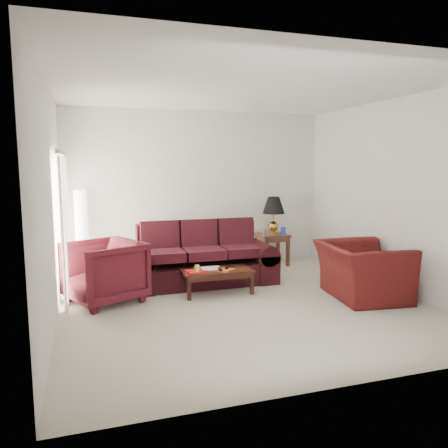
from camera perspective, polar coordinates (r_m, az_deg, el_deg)
name	(u,v)px	position (r m, az deg, el deg)	size (l,w,h in m)	color
floor	(242,304)	(6.40, 2.35, -10.37)	(5.00, 5.00, 0.00)	beige
blinds	(64,225)	(7.07, -20.20, -0.10)	(0.10, 2.00, 2.16)	silver
sofa	(202,254)	(7.33, -2.88, -3.98)	(2.43, 1.05, 0.99)	black
throw_pillow	(149,235)	(7.95, -9.79, -1.43)	(0.38, 0.11, 0.38)	black
end_table	(272,249)	(8.77, 6.31, -3.31)	(0.57, 0.57, 0.62)	#462818
table_lamp	(273,215)	(8.72, 6.48, 1.14)	(0.44, 0.44, 0.74)	gold
clock	(266,233)	(8.46, 5.54, -1.14)	(0.13, 0.04, 0.13)	silver
blue_canister	(283,231)	(8.62, 7.73, -0.93)	(0.09, 0.09, 0.15)	#1C34BA
picture_frame	(259,229)	(8.84, 4.57, -0.67)	(0.12, 0.02, 0.15)	white
floor_lamp	(82,234)	(8.00, -18.08, -1.25)	(0.26, 0.26, 1.58)	white
armchair_left	(104,272)	(6.57, -15.42, -6.04)	(0.97, 0.99, 0.91)	#471018
armchair_right	(362,271)	(6.89, 17.57, -5.86)	(1.26, 1.10, 0.82)	#430F0F
coffee_table	(217,281)	(6.83, -0.93, -7.50)	(1.08, 0.54, 0.38)	black
magazine_red	(197,271)	(6.66, -3.60, -6.17)	(0.31, 0.23, 0.02)	red
magazine_white	(211,268)	(6.83, -1.71, -5.80)	(0.31, 0.23, 0.02)	white
magazine_orange	(225,270)	(6.73, 0.11, -6.02)	(0.26, 0.20, 0.01)	#C24C16
remote_a	(220,269)	(6.69, -0.50, -5.93)	(0.05, 0.17, 0.02)	black
remote_b	(227,267)	(6.81, 0.42, -5.67)	(0.05, 0.18, 0.02)	black
yellow_glass	(197,269)	(6.60, -3.53, -5.86)	(0.07, 0.07, 0.12)	#D1DE31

